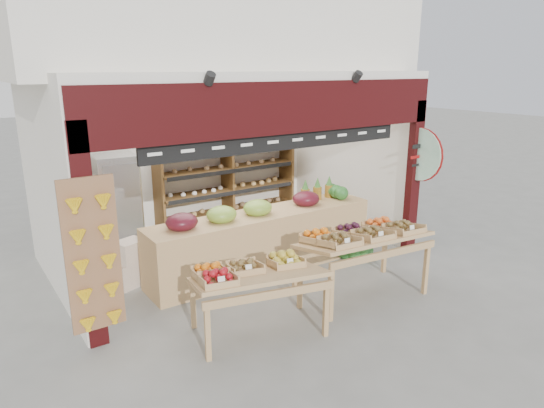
{
  "coord_description": "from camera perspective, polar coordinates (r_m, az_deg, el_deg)",
  "views": [
    {
      "loc": [
        -3.95,
        -6.43,
        3.17
      ],
      "look_at": [
        0.35,
        -0.2,
        1.04
      ],
      "focal_mm": 32.0,
      "sensor_mm": 36.0,
      "label": 1
    }
  ],
  "objects": [
    {
      "name": "ground",
      "position": [
        8.19,
        -2.84,
        -7.07
      ],
      "size": [
        60.0,
        60.0,
        0.0
      ],
      "primitive_type": "plane",
      "color": "slate",
      "rests_on": "ground"
    },
    {
      "name": "shop_structure",
      "position": [
        8.99,
        -9.0,
        20.34
      ],
      "size": [
        6.36,
        5.12,
        5.4
      ],
      "color": "white",
      "rests_on": "ground"
    },
    {
      "name": "banana_board",
      "position": [
        5.78,
        -20.21,
        -6.13
      ],
      "size": [
        0.6,
        0.15,
        1.8
      ],
      "color": "brown",
      "rests_on": "ground"
    },
    {
      "name": "gift_sign",
      "position": [
        8.65,
        16.96,
        5.6
      ],
      "size": [
        0.04,
        0.93,
        0.92
      ],
      "color": "#BFF1D3",
      "rests_on": "ground"
    },
    {
      "name": "back_shelving",
      "position": [
        9.83,
        -5.24,
        3.6
      ],
      "size": [
        3.0,
        0.49,
        1.85
      ],
      "color": "brown",
      "rests_on": "ground"
    },
    {
      "name": "refrigerator",
      "position": [
        8.8,
        -17.66,
        -0.11
      ],
      "size": [
        0.73,
        0.73,
        1.76
      ],
      "primitive_type": "cube",
      "rotation": [
        0.0,
        0.0,
        -0.07
      ],
      "color": "#B4B6BB",
      "rests_on": "ground"
    },
    {
      "name": "cardboard_stack",
      "position": [
        7.79,
        -15.18,
        -6.8
      ],
      "size": [
        1.07,
        0.9,
        0.7
      ],
      "color": "silver",
      "rests_on": "ground"
    },
    {
      "name": "mid_counter",
      "position": [
        7.78,
        -1.12,
        -4.16
      ],
      "size": [
        3.85,
        0.77,
        1.19
      ],
      "color": "tan",
      "rests_on": "ground"
    },
    {
      "name": "display_table_left",
      "position": [
        5.92,
        -2.83,
        -8.24
      ],
      "size": [
        1.74,
        1.23,
        1.01
      ],
      "color": "tan",
      "rests_on": "ground"
    },
    {
      "name": "display_table_right",
      "position": [
        6.95,
        10.59,
        -3.74
      ],
      "size": [
        1.88,
        1.18,
        1.12
      ],
      "color": "tan",
      "rests_on": "ground"
    },
    {
      "name": "watermelon_pile",
      "position": [
        8.53,
        9.71,
        -5.16
      ],
      "size": [
        0.62,
        0.62,
        0.49
      ],
      "color": "#1B521C",
      "rests_on": "ground"
    }
  ]
}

